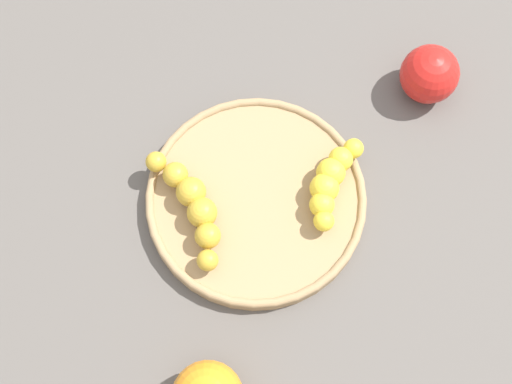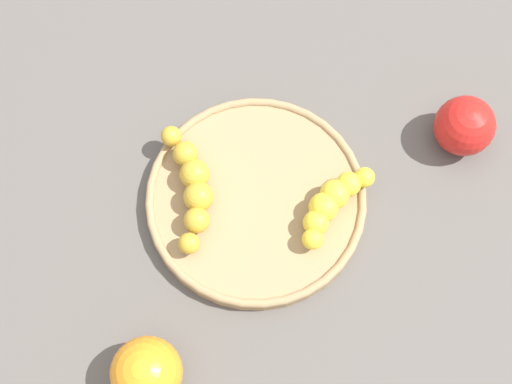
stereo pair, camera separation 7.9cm
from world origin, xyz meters
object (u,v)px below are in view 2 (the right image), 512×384
Objects in this scene: fruit_bowl at (256,199)px; banana_spotted at (192,186)px; orange_fruit at (147,373)px; banana_yellow at (332,203)px; apple_red at (464,126)px.

fruit_bowl is 2.00× the size of banana_spotted.
banana_spotted is 0.21m from orange_fruit.
banana_yellow is 1.69× the size of apple_red.
orange_fruit is at bearing 83.25° from banana_yellow.
banana_spotted is 1.79× the size of apple_red.
apple_red is (0.06, 0.18, -0.00)m from banana_yellow.
banana_yellow is at bearing -107.92° from apple_red.
orange_fruit is (0.11, -0.18, 0.00)m from banana_spotted.
banana_yellow reaches higher than fruit_bowl.
banana_yellow is at bearing -18.09° from banana_spotted.
banana_spotted is at bearing -144.71° from fruit_bowl.
banana_yellow is 0.27m from orange_fruit.
banana_yellow is (0.07, 0.05, 0.02)m from fruit_bowl.
banana_spotted is 1.06× the size of banana_yellow.
apple_red reaches higher than banana_yellow.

